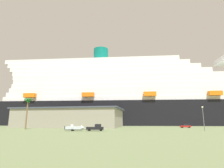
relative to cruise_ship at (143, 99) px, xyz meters
name	(u,v)px	position (x,y,z in m)	size (l,w,h in m)	color
ground_plane	(111,127)	(-18.97, -35.65, -18.79)	(600.00, 600.00, 0.00)	#66754C
cruise_ship	(143,99)	(0.00, 0.00, 0.00)	(274.69, 42.83, 64.87)	black
terminal_building	(71,118)	(-39.20, -42.82, -14.01)	(54.27, 30.66, 9.51)	gray
pickup_truck	(96,128)	(-18.83, -74.94, -17.74)	(5.82, 2.88, 2.20)	black
small_boat_on_trailer	(76,128)	(-25.35, -75.84, -17.82)	(7.27, 2.61, 2.15)	#595960
palm_tree	(28,103)	(-48.09, -67.73, -8.81)	(2.94, 2.90, 12.09)	brown
street_lamp	(203,115)	(15.88, -71.78, -13.64)	(0.56, 0.56, 7.89)	slate
parked_car_blue_suv	(103,126)	(-21.64, -44.69, -17.95)	(4.36, 2.40, 1.58)	#264C99
parked_car_red_hatchback	(185,126)	(17.07, -44.61, -17.95)	(4.83, 2.28, 1.58)	red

